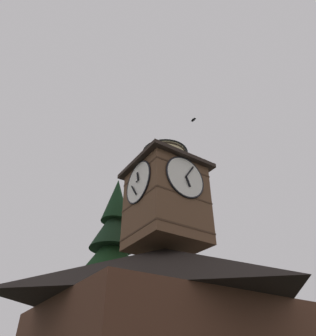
{
  "coord_description": "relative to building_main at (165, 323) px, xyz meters",
  "views": [
    {
      "loc": [
        6.99,
        11.96,
        1.92
      ],
      "look_at": [
        -1.6,
        -1.09,
        12.42
      ],
      "focal_mm": 32.18,
      "sensor_mm": 36.0,
      "label": 1
    }
  ],
  "objects": [
    {
      "name": "flying_bird_high",
      "position": [
        -3.42,
        -0.55,
        15.11
      ],
      "size": [
        0.27,
        0.46,
        0.15
      ],
      "color": "black"
    },
    {
      "name": "moon",
      "position": [
        -10.81,
        -41.6,
        11.87
      ],
      "size": [
        2.26,
        2.26,
        2.26
      ],
      "color": "silver"
    },
    {
      "name": "building_main",
      "position": [
        0.0,
        0.0,
        0.0
      ],
      "size": [
        11.61,
        11.03,
        7.34
      ],
      "color": "#4F2F21",
      "rests_on": "ground_plane"
    },
    {
      "name": "pine_tree_behind",
      "position": [
        0.38,
        -5.8,
        2.74
      ],
      "size": [
        6.85,
        6.85,
        14.52
      ],
      "color": "#473323",
      "rests_on": "ground_plane"
    },
    {
      "name": "clock_tower",
      "position": [
        -0.06,
        0.11,
        6.92
      ],
      "size": [
        4.46,
        4.46,
        7.53
      ],
      "color": "brown",
      "rests_on": "building_main"
    }
  ]
}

